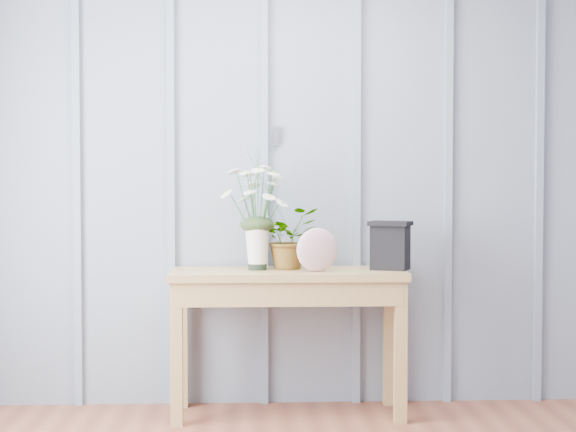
{
  "coord_description": "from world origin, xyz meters",
  "views": [
    {
      "loc": [
        -0.32,
        -2.51,
        1.21
      ],
      "look_at": [
        -0.13,
        1.94,
        1.03
      ],
      "focal_mm": 55.0,
      "sensor_mm": 36.0,
      "label": 1
    }
  ],
  "objects_px": {
    "daisy_vase": "(257,197)",
    "felt_disc_vessel": "(317,250)",
    "carved_box": "(390,245)",
    "sideboard": "(288,292)"
  },
  "relations": [
    {
      "from": "daisy_vase",
      "to": "felt_disc_vessel",
      "type": "xyz_separation_m",
      "value": [
        0.3,
        -0.11,
        -0.26
      ]
    },
    {
      "from": "daisy_vase",
      "to": "carved_box",
      "type": "relative_size",
      "value": 2.38
    },
    {
      "from": "carved_box",
      "to": "sideboard",
      "type": "bearing_deg",
      "value": 179.86
    },
    {
      "from": "sideboard",
      "to": "felt_disc_vessel",
      "type": "distance_m",
      "value": 0.28
    },
    {
      "from": "felt_disc_vessel",
      "to": "carved_box",
      "type": "xyz_separation_m",
      "value": [
        0.38,
        0.09,
        0.02
      ]
    },
    {
      "from": "felt_disc_vessel",
      "to": "sideboard",
      "type": "bearing_deg",
      "value": 130.68
    },
    {
      "from": "felt_disc_vessel",
      "to": "carved_box",
      "type": "distance_m",
      "value": 0.4
    },
    {
      "from": "felt_disc_vessel",
      "to": "carved_box",
      "type": "relative_size",
      "value": 0.88
    },
    {
      "from": "daisy_vase",
      "to": "carved_box",
      "type": "xyz_separation_m",
      "value": [
        0.68,
        -0.02,
        -0.25
      ]
    },
    {
      "from": "daisy_vase",
      "to": "felt_disc_vessel",
      "type": "relative_size",
      "value": 2.69
    }
  ]
}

